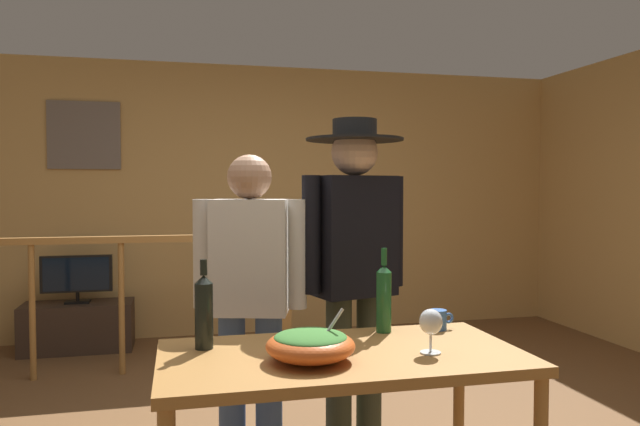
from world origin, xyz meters
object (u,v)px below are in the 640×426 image
stair_railing (148,283)px  mug_blue (438,320)px  salad_bowl (311,344)px  wine_bottle_dark (204,311)px  framed_picture (84,135)px  flat_screen_tv (77,275)px  wine_glass (431,323)px  person_standing_right (354,256)px  tv_console (78,327)px  serving_table (342,373)px  person_standing_left (250,288)px  wine_bottle_green (384,297)px

stair_railing → mug_blue: size_ratio=28.11×
salad_bowl → wine_bottle_dark: wine_bottle_dark is taller
framed_picture → flat_screen_tv: 1.25m
wine_glass → person_standing_right: person_standing_right is taller
flat_screen_tv → wine_bottle_dark: bearing=-72.9°
tv_console → wine_bottle_dark: bearing=-73.1°
serving_table → stair_railing: bearing=108.3°
stair_railing → wine_bottle_dark: (0.32, -2.31, 0.24)m
tv_console → person_standing_left: person_standing_left is taller
salad_bowl → mug_blue: (0.65, 0.34, -0.02)m
serving_table → mug_blue: (0.51, 0.25, 0.12)m
serving_table → person_standing_left: person_standing_left is taller
wine_bottle_dark → mug_blue: bearing=4.5°
stair_railing → wine_bottle_green: (1.08, -2.22, 0.24)m
stair_railing → person_standing_left: (0.56, -1.76, 0.22)m
mug_blue → person_standing_left: size_ratio=0.07×
mug_blue → tv_console: bearing=122.9°
salad_bowl → wine_bottle_green: bearing=41.3°
wine_bottle_green → stair_railing: bearing=116.0°
salad_bowl → wine_glass: bearing=-0.7°
stair_railing → flat_screen_tv: size_ratio=5.50×
framed_picture → wine_glass: size_ratio=3.70×
stair_railing → salad_bowl: stair_railing is taller
person_standing_left → salad_bowl: bearing=113.9°
stair_railing → person_standing_right: bearing=-58.4°
mug_blue → serving_table: bearing=-153.8°
flat_screen_tv → wine_bottle_green: (1.70, -2.96, 0.27)m
wine_bottle_dark → person_standing_left: 0.60m
serving_table → wine_bottle_green: (0.26, 0.26, 0.23)m
flat_screen_tv → serving_table: 3.53m
person_standing_right → tv_console: bearing=-71.5°
wine_bottle_dark → person_standing_right: size_ratio=0.20×
serving_table → wine_glass: size_ratio=8.12×
framed_picture → serving_table: (1.41, -3.54, -1.17)m
stair_railing → wine_bottle_green: bearing=-64.0°
serving_table → mug_blue: bearing=26.2°
wine_glass → tv_console: bearing=117.7°
wine_bottle_dark → person_standing_left: person_standing_left is taller
serving_table → person_standing_right: 0.84m
wine_bottle_dark → person_standing_right: bearing=35.7°
person_standing_left → wine_glass: bearing=140.9°
wine_bottle_green → mug_blue: (0.25, -0.01, -0.11)m
wine_glass → person_standing_left: person_standing_left is taller
wine_glass → person_standing_right: size_ratio=0.10×
mug_blue → wine_bottle_dark: bearing=-175.5°
stair_railing → tv_console: bearing=128.6°
stair_railing → wine_bottle_green: size_ratio=8.72×
wine_bottle_dark → person_standing_right: person_standing_right is taller
tv_console → serving_table: 3.59m
wine_bottle_green → mug_blue: bearing=-3.0°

